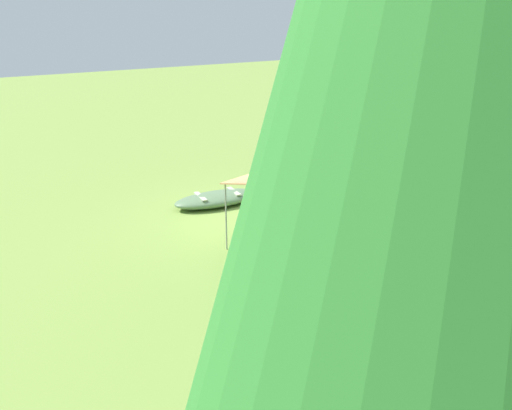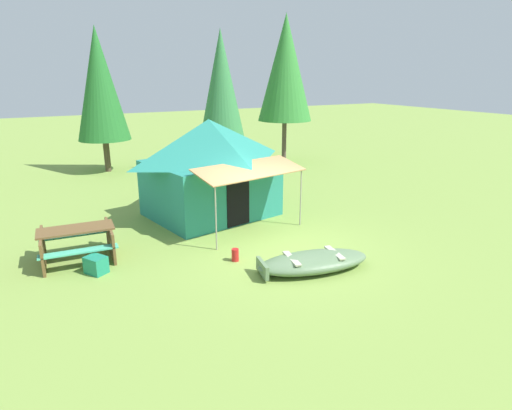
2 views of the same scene
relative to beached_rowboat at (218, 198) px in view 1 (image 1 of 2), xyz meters
The scene contains 7 objects.
ground_plane 1.44m from the beached_rowboat, 89.06° to the left, with size 80.00×80.00×0.00m, color #7E9D44.
beached_rowboat is the anchor object (origin of this frame).
canvas_cabin_tent 4.87m from the beached_rowboat, 95.53° to the left, with size 4.15×4.54×2.88m.
picnic_table 5.39m from the beached_rowboat, 145.82° to the left, with size 1.73×1.50×0.77m.
cooler_box 4.70m from the beached_rowboat, 153.55° to the left, with size 0.44×0.34×0.38m, color #1F8766.
fuel_can 1.79m from the beached_rowboat, 135.98° to the left, with size 0.17×0.17×0.29m, color red.
pine_tree_back_right 12.87m from the beached_rowboat, 61.27° to the left, with size 2.52×2.52×6.75m.
Camera 1 is at (7.02, 9.98, 5.09)m, focal length 34.73 mm.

